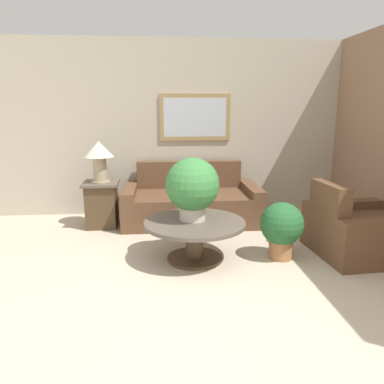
# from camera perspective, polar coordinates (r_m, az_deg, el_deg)

# --- Properties ---
(ground_plane) EXTENTS (20.00, 20.00, 0.00)m
(ground_plane) POSITION_cam_1_polar(r_m,az_deg,el_deg) (2.88, 3.39, -21.38)
(ground_plane) COLOR #BCAD93
(wall_back) EXTENTS (6.75, 0.09, 2.60)m
(wall_back) POSITION_cam_1_polar(r_m,az_deg,el_deg) (5.75, -1.27, 9.68)
(wall_back) COLOR #B2A893
(wall_back) RESTS_ON ground_plane
(couch_main) EXTENTS (1.92, 0.97, 0.83)m
(couch_main) POSITION_cam_1_polar(r_m,az_deg,el_deg) (5.39, -0.16, -1.71)
(couch_main) COLOR brown
(couch_main) RESTS_ON ground_plane
(armchair) EXTENTS (1.02, 1.04, 0.83)m
(armchair) POSITION_cam_1_polar(r_m,az_deg,el_deg) (4.57, 23.91, -5.55)
(armchair) COLOR brown
(armchair) RESTS_ON ground_plane
(coffee_table) EXTENTS (1.08, 1.08, 0.43)m
(coffee_table) POSITION_cam_1_polar(r_m,az_deg,el_deg) (4.03, 0.41, -6.08)
(coffee_table) COLOR #4C3823
(coffee_table) RESTS_ON ground_plane
(side_table) EXTENTS (0.47, 0.47, 0.62)m
(side_table) POSITION_cam_1_polar(r_m,az_deg,el_deg) (5.29, -13.58, -1.78)
(side_table) COLOR #4C3823
(side_table) RESTS_ON ground_plane
(table_lamp) EXTENTS (0.39, 0.39, 0.56)m
(table_lamp) POSITION_cam_1_polar(r_m,az_deg,el_deg) (5.17, -13.97, 5.50)
(table_lamp) COLOR tan
(table_lamp) RESTS_ON side_table
(potted_plant_on_table) EXTENTS (0.57, 0.57, 0.67)m
(potted_plant_on_table) POSITION_cam_1_polar(r_m,az_deg,el_deg) (3.95, 0.07, 0.86)
(potted_plant_on_table) COLOR beige
(potted_plant_on_table) RESTS_ON coffee_table
(potted_plant_floor) EXTENTS (0.47, 0.47, 0.63)m
(potted_plant_floor) POSITION_cam_1_polar(r_m,az_deg,el_deg) (4.16, 13.51, -5.19)
(potted_plant_floor) COLOR #9E6B42
(potted_plant_floor) RESTS_ON ground_plane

